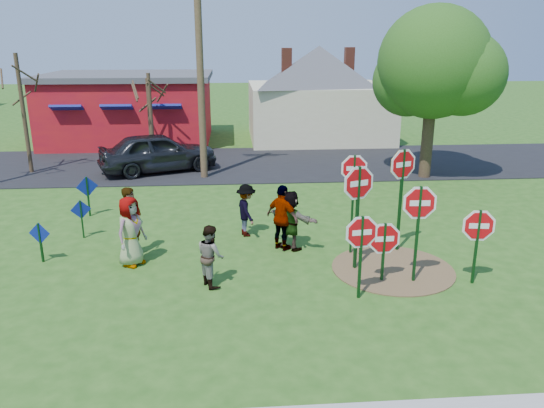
{
  "coord_description": "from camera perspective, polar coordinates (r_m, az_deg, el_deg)",
  "views": [
    {
      "loc": [
        0.35,
        -13.54,
        5.84
      ],
      "look_at": [
        1.43,
        0.67,
        1.36
      ],
      "focal_mm": 35.0,
      "sensor_mm": 36.0,
      "label": 1
    }
  ],
  "objects": [
    {
      "name": "ground",
      "position": [
        14.75,
        -5.39,
        -5.95
      ],
      "size": [
        120.0,
        120.0,
        0.0
      ],
      "primitive_type": "plane",
      "color": "#265117",
      "rests_on": "ground"
    },
    {
      "name": "road",
      "position": [
        25.71,
        -5.04,
        4.31
      ],
      "size": [
        120.0,
        7.5,
        0.04
      ],
      "primitive_type": "cube",
      "color": "black",
      "rests_on": "ground"
    },
    {
      "name": "dirt_patch",
      "position": [
        14.43,
        12.84,
        -6.8
      ],
      "size": [
        3.2,
        3.2,
        0.03
      ],
      "primitive_type": "cylinder",
      "color": "brown",
      "rests_on": "ground"
    },
    {
      "name": "red_building",
      "position": [
        32.3,
        -15.0,
        9.99
      ],
      "size": [
        9.4,
        7.69,
        3.9
      ],
      "color": "maroon",
      "rests_on": "ground"
    },
    {
      "name": "cream_house",
      "position": [
        32.09,
        5.0,
        12.19
      ],
      "size": [
        9.4,
        9.4,
        6.5
      ],
      "color": "beige",
      "rests_on": "ground"
    },
    {
      "name": "stop_sign_a",
      "position": [
        12.21,
        9.59,
        -3.75
      ],
      "size": [
        1.04,
        0.15,
        2.16
      ],
      "rotation": [
        0.0,
        0.0,
        0.13
      ],
      "color": "#0F3714",
      "rests_on": "ground"
    },
    {
      "name": "stop_sign_b",
      "position": [
        14.55,
        8.78,
        2.67
      ],
      "size": [
        0.99,
        0.07,
        2.97
      ],
      "rotation": [
        0.0,
        0.0,
        0.01
      ],
      "color": "#0F3714",
      "rests_on": "ground"
    },
    {
      "name": "stop_sign_c",
      "position": [
        13.22,
        15.53,
        -0.89
      ],
      "size": [
        1.12,
        0.08,
        2.63
      ],
      "rotation": [
        0.0,
        0.0,
        -0.05
      ],
      "color": "#0F3714",
      "rests_on": "ground"
    },
    {
      "name": "stop_sign_d",
      "position": [
        15.0,
        13.84,
        3.13
      ],
      "size": [
        1.06,
        0.45,
        3.11
      ],
      "rotation": [
        0.0,
        0.0,
        0.39
      ],
      "color": "#0F3714",
      "rests_on": "ground"
    },
    {
      "name": "stop_sign_e",
      "position": [
        13.32,
        11.96,
        -3.97
      ],
      "size": [
        1.09,
        0.08,
        1.68
      ],
      "rotation": [
        0.0,
        0.0,
        0.05
      ],
      "color": "#0F3714",
      "rests_on": "ground"
    },
    {
      "name": "stop_sign_f",
      "position": [
        13.74,
        21.31,
        -2.62
      ],
      "size": [
        1.06,
        0.17,
        2.05
      ],
      "rotation": [
        0.0,
        0.0,
        -0.14
      ],
      "color": "#0F3714",
      "rests_on": "ground"
    },
    {
      "name": "stop_sign_g",
      "position": [
        13.59,
        9.25,
        1.04
      ],
      "size": [
        1.12,
        0.44,
        2.94
      ],
      "rotation": [
        0.0,
        0.0,
        0.36
      ],
      "color": "#0F3714",
      "rests_on": "ground"
    },
    {
      "name": "blue_diamond_b",
      "position": [
        15.58,
        -23.68,
        -3.36
      ],
      "size": [
        0.6,
        0.14,
        1.13
      ],
      "rotation": [
        0.0,
        0.0,
        -0.21
      ],
      "color": "#0F3714",
      "rests_on": "ground"
    },
    {
      "name": "blue_diamond_c",
      "position": [
        16.97,
        -19.82,
        -1.07
      ],
      "size": [
        0.57,
        0.21,
        1.21
      ],
      "rotation": [
        0.0,
        0.0,
        0.33
      ],
      "color": "#0F3714",
      "rests_on": "ground"
    },
    {
      "name": "blue_diamond_d",
      "position": [
        18.97,
        -19.22,
        1.27
      ],
      "size": [
        0.67,
        0.31,
        1.4
      ],
      "rotation": [
        0.0,
        0.0,
        0.42
      ],
      "color": "#0F3714",
      "rests_on": "ground"
    },
    {
      "name": "person_a",
      "position": [
        14.5,
        -14.97,
        -2.86
      ],
      "size": [
        1.01,
        1.11,
        1.9
      ],
      "primitive_type": "imported",
      "rotation": [
        0.0,
        0.0,
        1.0
      ],
      "color": "#414692",
      "rests_on": "ground"
    },
    {
      "name": "person_b",
      "position": [
        15.16,
        -14.81,
        -1.83
      ],
      "size": [
        0.69,
        0.84,
        1.96
      ],
      "primitive_type": "imported",
      "rotation": [
        0.0,
        0.0,
        1.21
      ],
      "color": "#246C5F",
      "rests_on": "ground"
    },
    {
      "name": "person_c",
      "position": [
        13.04,
        -6.62,
        -5.52
      ],
      "size": [
        0.86,
        0.94,
        1.55
      ],
      "primitive_type": "imported",
      "rotation": [
        0.0,
        0.0,
        2.03
      ],
      "color": "brown",
      "rests_on": "ground"
    },
    {
      "name": "person_d",
      "position": [
        16.16,
        -2.79,
        -0.69
      ],
      "size": [
        0.84,
        1.17,
        1.62
      ],
      "primitive_type": "imported",
      "rotation": [
        0.0,
        0.0,
        1.82
      ],
      "color": "#343439",
      "rests_on": "ground"
    },
    {
      "name": "person_e",
      "position": [
        15.03,
        1.13,
        -1.5
      ],
      "size": [
        1.11,
        1.13,
        1.92
      ],
      "primitive_type": "imported",
      "rotation": [
        0.0,
        0.0,
        2.33
      ],
      "color": "#512D5D",
      "rests_on": "ground"
    },
    {
      "name": "person_f",
      "position": [
        15.09,
        1.99,
        -1.76
      ],
      "size": [
        1.55,
        1.47,
        1.75
      ],
      "primitive_type": "imported",
      "rotation": [
        0.0,
        0.0,
        2.41
      ],
      "color": "#1B5636",
      "rests_on": "ground"
    },
    {
      "name": "suv",
      "position": [
        24.48,
        -12.15,
        5.49
      ],
      "size": [
        5.59,
        3.83,
        1.77
      ],
      "primitive_type": "imported",
      "rotation": [
        0.0,
        0.0,
        1.94
      ],
      "color": "#2A2A2E",
      "rests_on": "road"
    },
    {
      "name": "utility_pole",
      "position": [
        22.61,
        -7.78,
        15.25
      ],
      "size": [
        2.34,
        0.3,
        9.56
      ],
      "rotation": [
        0.0,
        0.0,
        -0.04
      ],
      "color": "#4C3823",
      "rests_on": "ground"
    },
    {
      "name": "leafy_tree",
      "position": [
        23.5,
        17.26,
        13.74
      ],
      "size": [
        5.05,
        4.61,
        7.18
      ],
      "color": "#382819",
      "rests_on": "ground"
    },
    {
      "name": "bare_tree_west",
      "position": [
        25.82,
        -25.36,
        10.37
      ],
      "size": [
        1.8,
        1.8,
        5.23
      ],
      "color": "#382819",
      "rests_on": "ground"
    },
    {
      "name": "bare_tree_east",
      "position": [
        26.61,
        -12.97,
        10.35
      ],
      "size": [
        1.8,
        1.8,
        4.25
      ],
      "color": "#382819",
      "rests_on": "ground"
    },
    {
      "name": "bare_tree_extra",
      "position": [
        27.29,
        -13.09,
        10.13
      ],
      "size": [
        1.8,
        1.8,
        3.96
      ],
      "color": "#382819",
      "rests_on": "ground"
    }
  ]
}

